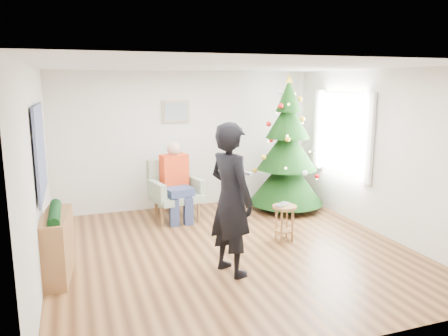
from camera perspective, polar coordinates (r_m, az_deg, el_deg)
name	(u,v)px	position (r m, az deg, el deg)	size (l,w,h in m)	color
floor	(231,251)	(6.42, 0.95, -10.73)	(5.00, 5.00, 0.00)	brown
ceiling	(232,66)	(5.96, 1.03, 13.14)	(5.00, 5.00, 0.00)	white
wall_back	(186,140)	(8.42, -4.94, 3.66)	(5.00, 5.00, 0.00)	silver
wall_front	(333,212)	(3.88, 14.00, -5.59)	(5.00, 5.00, 0.00)	silver
wall_left	(37,175)	(5.71, -23.26, -0.81)	(5.00, 5.00, 0.00)	silver
wall_right	(380,153)	(7.30, 19.73, 1.89)	(5.00, 5.00, 0.00)	silver
window_panel	(342,133)	(8.05, 15.19, 4.40)	(0.04, 1.30, 1.40)	white
curtains	(341,133)	(8.03, 15.02, 4.40)	(0.05, 1.75, 1.50)	white
christmas_tree	(287,150)	(8.25, 8.25, 2.31)	(1.40, 1.40, 2.53)	#3F2816
stool	(284,223)	(6.77, 7.87, -7.11)	(0.37, 0.37, 0.55)	brown
laptop	(285,205)	(6.69, 7.94, -4.80)	(0.30, 0.20, 0.02)	silver
armchair	(175,197)	(7.78, -6.41, -3.81)	(0.96, 0.91, 1.05)	gray
seated_person	(176,180)	(7.65, -6.26, -1.59)	(0.53, 0.72, 1.37)	navy
standing_man	(231,199)	(5.43, 0.91, -4.12)	(0.70, 0.46, 1.93)	black
game_controller	(247,173)	(5.40, 3.08, -0.71)	(0.04, 0.13, 0.04)	white
console	(57,246)	(5.87, -20.95, -9.48)	(0.30, 1.00, 0.80)	brown
garland	(55,213)	(5.74, -21.24, -5.54)	(0.14, 0.14, 0.90)	black
tapestry	(40,150)	(5.96, -22.89, 2.13)	(0.03, 1.50, 1.15)	black
framed_picture	(176,112)	(8.28, -6.29, 7.34)	(0.52, 0.05, 0.42)	tan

